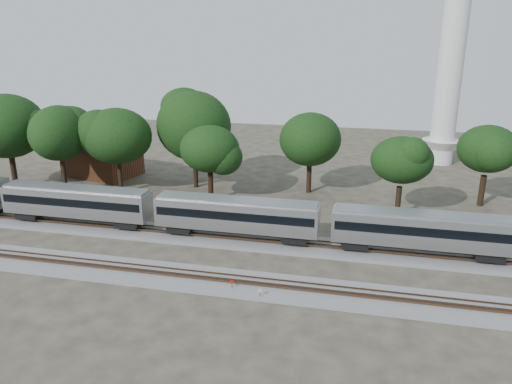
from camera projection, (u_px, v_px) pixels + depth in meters
The scene contains 16 objects.
ground at pixel (199, 262), 52.18m from camera, with size 160.00×160.00×0.00m, color #383328.
track_far at pixel (216, 238), 57.67m from camera, with size 160.00×5.00×0.73m.
track_near at pixel (185, 277), 48.40m from camera, with size 160.00×5.00×0.73m.
train at pixel (424, 229), 51.88m from camera, with size 136.63×3.34×4.92m.
switch_stand_red at pixel (232, 284), 46.01m from camera, with size 0.36×0.07×1.14m.
switch_stand_white at pixel (260, 293), 44.54m from camera, with size 0.36×0.09×1.12m.
switch_lever at pixel (246, 293), 45.65m from camera, with size 0.50×0.30×0.30m, color #512D19.
brick_building at pixel (102, 159), 82.69m from camera, with size 12.77×10.26×5.44m.
tree_0 at pixel (7, 126), 73.93m from camera, with size 9.68×9.68×13.65m.
tree_1 at pixel (59, 133), 70.75m from camera, with size 9.32×9.32×13.14m.
tree_2 at pixel (117, 136), 71.84m from camera, with size 8.67×8.67×12.23m.
tree_3 at pixel (194, 126), 74.19m from camera, with size 9.66×9.66×13.62m.
tree_4 at pixel (210, 149), 68.64m from camera, with size 7.65×7.65×10.78m.
tree_5 at pixel (310, 139), 72.10m from camera, with size 8.19×8.19×11.55m.
tree_6 at pixel (402, 160), 62.45m from camera, with size 7.71×7.71×10.87m.
tree_7 at pixel (488, 149), 66.52m from camera, with size 8.11×8.11×11.44m.
Camera 1 is at (16.39, -44.84, 23.07)m, focal length 35.00 mm.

